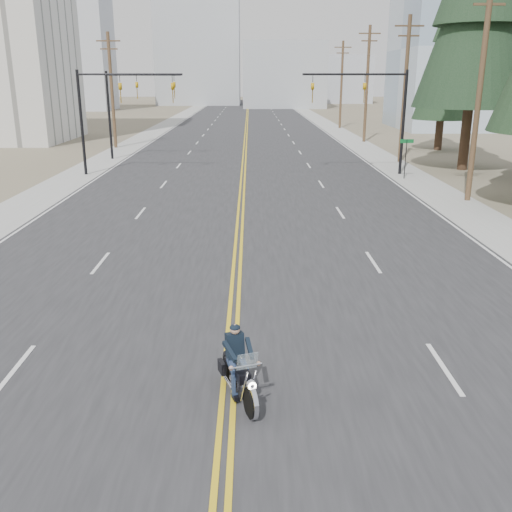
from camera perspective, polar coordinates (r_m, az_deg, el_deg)
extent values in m
plane|color=#776D56|center=(10.21, -3.45, -22.20)|extent=(400.00, 400.00, 0.00)
cube|color=#303033|center=(78.12, -0.97, 12.66)|extent=(20.00, 200.00, 0.01)
cube|color=#A5A5A0|center=(79.04, -9.54, 12.49)|extent=(3.00, 200.00, 0.01)
cube|color=#A5A5A0|center=(78.89, 7.62, 12.56)|extent=(3.00, 200.00, 0.01)
cylinder|color=black|center=(41.58, -17.04, 12.55)|extent=(0.20, 0.20, 7.00)
cylinder|color=black|center=(40.64, -12.50, 17.32)|extent=(7.00, 0.14, 0.14)
imported|color=#BF8C0C|center=(40.79, -13.44, 16.35)|extent=(0.21, 0.26, 1.30)
imported|color=#BF8C0C|center=(40.19, -8.36, 16.61)|extent=(0.21, 0.26, 1.30)
cylinder|color=black|center=(41.32, 14.51, 12.73)|extent=(0.20, 0.20, 7.00)
cylinder|color=black|center=(40.46, 9.85, 17.47)|extent=(7.00, 0.14, 0.14)
imported|color=#BF8C0C|center=(40.59, 10.81, 16.50)|extent=(0.21, 0.26, 1.30)
imported|color=#BF8C0C|center=(40.08, 5.68, 16.70)|extent=(0.21, 0.26, 1.30)
cylinder|color=black|center=(49.30, -14.46, 13.41)|extent=(0.20, 0.20, 7.00)
cylinder|color=black|center=(48.60, -11.16, 17.36)|extent=(6.00, 0.14, 0.14)
imported|color=#BF8C0C|center=(48.71, -11.84, 16.55)|extent=(0.21, 0.26, 1.30)
imported|color=#BF8C0C|center=(48.24, -8.19, 16.73)|extent=(0.21, 0.26, 1.30)
cylinder|color=black|center=(39.57, 14.72, 9.32)|extent=(0.06, 0.06, 2.60)
cube|color=#0C5926|center=(39.43, 14.85, 11.04)|extent=(0.90, 0.03, 0.25)
cylinder|color=brown|center=(33.12, 21.44, 14.98)|extent=(0.30, 0.30, 11.50)
cube|color=brown|center=(33.29, 22.31, 22.27)|extent=(1.60, 0.12, 0.12)
cylinder|color=brown|center=(47.41, 14.65, 15.68)|extent=(0.30, 0.30, 11.00)
cube|color=brown|center=(47.54, 15.11, 21.34)|extent=(2.20, 0.12, 0.12)
cube|color=brown|center=(47.49, 15.04, 20.50)|extent=(1.60, 0.12, 0.12)
cylinder|color=brown|center=(62.03, 11.03, 16.44)|extent=(0.30, 0.30, 11.50)
cube|color=brown|center=(62.17, 11.31, 20.99)|extent=(2.20, 0.12, 0.12)
cube|color=brown|center=(62.12, 11.27, 20.35)|extent=(1.60, 0.12, 0.12)
cylinder|color=brown|center=(78.78, 8.54, 16.52)|extent=(0.30, 0.30, 11.00)
cube|color=brown|center=(78.86, 8.70, 19.94)|extent=(2.20, 0.12, 0.12)
cube|color=brown|center=(78.83, 8.67, 19.43)|extent=(1.60, 0.12, 0.12)
cylinder|color=brown|center=(57.35, -14.22, 15.68)|extent=(0.30, 0.30, 10.50)
cube|color=brown|center=(57.43, -14.56, 20.11)|extent=(2.20, 0.12, 0.12)
cube|color=brown|center=(57.39, -14.51, 19.41)|extent=(1.60, 0.12, 0.12)
cube|color=#9EB5CC|center=(84.06, 22.67, 18.56)|extent=(24.00, 16.00, 20.00)
cube|color=#B7BCC6|center=(127.95, -17.65, 18.69)|extent=(14.00, 12.00, 22.00)
cube|color=#ADB2B7|center=(133.06, 2.78, 17.63)|extent=(18.00, 14.00, 14.00)
cube|color=#B7BCC6|center=(124.32, 18.87, 17.71)|extent=(16.00, 12.00, 18.00)
cube|color=#ADB2B7|center=(148.52, -5.76, 19.86)|extent=(20.00, 15.00, 26.00)
cube|color=#B7BCC6|center=(159.74, 8.62, 17.07)|extent=(14.00, 14.00, 12.00)
cube|color=#ADB2B7|center=(146.81, -21.68, 16.86)|extent=(12.00, 12.00, 16.00)
cylinder|color=#382619|center=(44.89, 20.17, 10.93)|extent=(0.78, 0.78, 4.46)
cone|color=black|center=(44.93, 21.44, 22.27)|extent=(8.03, 8.03, 13.38)
cylinder|color=#382619|center=(56.96, 17.82, 11.49)|extent=(0.65, 0.65, 2.81)
cone|color=#183119|center=(56.73, 18.36, 17.12)|extent=(5.24, 5.24, 8.42)
cone|color=#183119|center=(56.81, 18.60, 19.51)|extent=(3.93, 3.93, 6.31)
cone|color=#183119|center=(56.98, 18.85, 21.90)|extent=(2.62, 2.62, 4.49)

